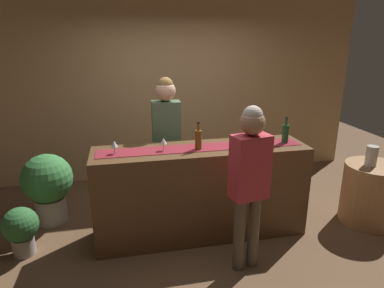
{
  "coord_description": "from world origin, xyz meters",
  "views": [
    {
      "loc": [
        -0.82,
        -3.36,
        2.17
      ],
      "look_at": [
        -0.1,
        0.0,
        1.09
      ],
      "focal_mm": 31.42,
      "sensor_mm": 36.0,
      "label": 1
    }
  ],
  "objects_px": {
    "bartender": "(166,132)",
    "customer_sipping": "(250,174)",
    "wine_glass_near_customer": "(164,141)",
    "wine_bottle_green": "(285,133)",
    "wine_bottle_amber": "(198,139)",
    "potted_plant_small": "(21,228)",
    "round_side_table": "(371,193)",
    "potted_plant_tall": "(48,184)",
    "wine_glass_mid_counter": "(114,144)",
    "vase_on_side_table": "(372,156)"
  },
  "relations": [
    {
      "from": "wine_bottle_amber",
      "to": "wine_glass_mid_counter",
      "type": "relative_size",
      "value": 2.1
    },
    {
      "from": "wine_glass_near_customer",
      "to": "potted_plant_small",
      "type": "relative_size",
      "value": 0.27
    },
    {
      "from": "wine_bottle_amber",
      "to": "vase_on_side_table",
      "type": "height_order",
      "value": "wine_bottle_amber"
    },
    {
      "from": "wine_bottle_green",
      "to": "wine_glass_mid_counter",
      "type": "xyz_separation_m",
      "value": [
        -1.88,
        0.01,
        -0.01
      ]
    },
    {
      "from": "bartender",
      "to": "customer_sipping",
      "type": "bearing_deg",
      "value": 117.39
    },
    {
      "from": "customer_sipping",
      "to": "potted_plant_tall",
      "type": "xyz_separation_m",
      "value": [
        -2.03,
        1.31,
        -0.49
      ]
    },
    {
      "from": "wine_bottle_green",
      "to": "potted_plant_small",
      "type": "xyz_separation_m",
      "value": [
        -2.87,
        0.01,
        -0.85
      ]
    },
    {
      "from": "wine_glass_near_customer",
      "to": "bartender",
      "type": "height_order",
      "value": "bartender"
    },
    {
      "from": "wine_glass_mid_counter",
      "to": "potted_plant_tall",
      "type": "bearing_deg",
      "value": 142.02
    },
    {
      "from": "bartender",
      "to": "customer_sipping",
      "type": "relative_size",
      "value": 1.07
    },
    {
      "from": "wine_glass_mid_counter",
      "to": "bartender",
      "type": "xyz_separation_m",
      "value": [
        0.61,
        0.6,
        -0.06
      ]
    },
    {
      "from": "wine_glass_mid_counter",
      "to": "potted_plant_tall",
      "type": "height_order",
      "value": "wine_glass_mid_counter"
    },
    {
      "from": "bartender",
      "to": "round_side_table",
      "type": "distance_m",
      "value": 2.61
    },
    {
      "from": "potted_plant_small",
      "to": "wine_glass_mid_counter",
      "type": "bearing_deg",
      "value": -0.12
    },
    {
      "from": "wine_bottle_green",
      "to": "round_side_table",
      "type": "relative_size",
      "value": 0.41
    },
    {
      "from": "potted_plant_tall",
      "to": "wine_glass_mid_counter",
      "type": "bearing_deg",
      "value": -37.98
    },
    {
      "from": "potted_plant_tall",
      "to": "customer_sipping",
      "type": "bearing_deg",
      "value": -32.9
    },
    {
      "from": "vase_on_side_table",
      "to": "potted_plant_tall",
      "type": "xyz_separation_m",
      "value": [
        -3.76,
        0.8,
        -0.36
      ]
    },
    {
      "from": "wine_bottle_green",
      "to": "wine_glass_near_customer",
      "type": "distance_m",
      "value": 1.37
    },
    {
      "from": "wine_glass_mid_counter",
      "to": "round_side_table",
      "type": "xyz_separation_m",
      "value": [
        3.01,
        -0.16,
        -0.78
      ]
    },
    {
      "from": "potted_plant_tall",
      "to": "bartender",
      "type": "bearing_deg",
      "value": -1.92
    },
    {
      "from": "vase_on_side_table",
      "to": "wine_glass_near_customer",
      "type": "bearing_deg",
      "value": 176.45
    },
    {
      "from": "wine_glass_mid_counter",
      "to": "potted_plant_tall",
      "type": "distance_m",
      "value": 1.23
    },
    {
      "from": "wine_bottle_green",
      "to": "customer_sipping",
      "type": "xyz_separation_m",
      "value": [
        -0.67,
        -0.66,
        -0.16
      ]
    },
    {
      "from": "potted_plant_tall",
      "to": "potted_plant_small",
      "type": "height_order",
      "value": "potted_plant_tall"
    },
    {
      "from": "round_side_table",
      "to": "vase_on_side_table",
      "type": "height_order",
      "value": "vase_on_side_table"
    },
    {
      "from": "wine_bottle_green",
      "to": "potted_plant_tall",
      "type": "height_order",
      "value": "wine_bottle_green"
    },
    {
      "from": "customer_sipping",
      "to": "potted_plant_small",
      "type": "xyz_separation_m",
      "value": [
        -2.2,
        0.67,
        -0.69
      ]
    },
    {
      "from": "vase_on_side_table",
      "to": "potted_plant_tall",
      "type": "distance_m",
      "value": 3.86
    },
    {
      "from": "wine_glass_near_customer",
      "to": "bartender",
      "type": "xyz_separation_m",
      "value": [
        0.11,
        0.6,
        -0.06
      ]
    },
    {
      "from": "wine_bottle_green",
      "to": "wine_bottle_amber",
      "type": "xyz_separation_m",
      "value": [
        -1.01,
        -0.02,
        0.0
      ]
    },
    {
      "from": "vase_on_side_table",
      "to": "wine_bottle_amber",
      "type": "bearing_deg",
      "value": 176.71
    },
    {
      "from": "bartender",
      "to": "potted_plant_small",
      "type": "bearing_deg",
      "value": 22.75
    },
    {
      "from": "bartender",
      "to": "wine_glass_mid_counter",
      "type": "bearing_deg",
      "value": 46.76
    },
    {
      "from": "wine_glass_near_customer",
      "to": "wine_glass_mid_counter",
      "type": "xyz_separation_m",
      "value": [
        -0.5,
        -0.0,
        0.0
      ]
    },
    {
      "from": "wine_bottle_amber",
      "to": "bartender",
      "type": "relative_size",
      "value": 0.17
    },
    {
      "from": "wine_bottle_amber",
      "to": "customer_sipping",
      "type": "relative_size",
      "value": 0.19
    },
    {
      "from": "wine_glass_near_customer",
      "to": "wine_bottle_green",
      "type": "bearing_deg",
      "value": -0.4
    },
    {
      "from": "customer_sipping",
      "to": "potted_plant_small",
      "type": "distance_m",
      "value": 2.4
    },
    {
      "from": "wine_bottle_green",
      "to": "wine_bottle_amber",
      "type": "height_order",
      "value": "same"
    },
    {
      "from": "potted_plant_small",
      "to": "bartender",
      "type": "bearing_deg",
      "value": 20.32
    },
    {
      "from": "customer_sipping",
      "to": "wine_glass_mid_counter",
      "type": "bearing_deg",
      "value": 139.55
    },
    {
      "from": "bartender",
      "to": "wine_glass_near_customer",
      "type": "bearing_deg",
      "value": 81.9
    },
    {
      "from": "round_side_table",
      "to": "potted_plant_small",
      "type": "relative_size",
      "value": 1.4
    },
    {
      "from": "wine_bottle_amber",
      "to": "wine_glass_mid_counter",
      "type": "distance_m",
      "value": 0.87
    },
    {
      "from": "wine_bottle_amber",
      "to": "vase_on_side_table",
      "type": "relative_size",
      "value": 1.26
    },
    {
      "from": "potted_plant_tall",
      "to": "potted_plant_small",
      "type": "relative_size",
      "value": 1.65
    },
    {
      "from": "customer_sipping",
      "to": "potted_plant_tall",
      "type": "relative_size",
      "value": 1.87
    },
    {
      "from": "customer_sipping",
      "to": "round_side_table",
      "type": "bearing_deg",
      "value": 4.44
    },
    {
      "from": "wine_bottle_green",
      "to": "wine_glass_near_customer",
      "type": "height_order",
      "value": "wine_bottle_green"
    }
  ]
}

